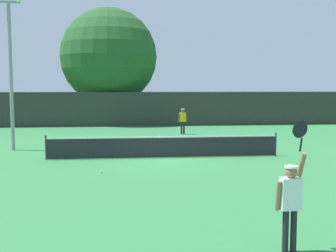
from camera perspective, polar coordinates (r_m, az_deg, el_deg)
ground_plane at (r=18.74m, az=-0.53°, el=-4.34°), size 120.00×120.00×0.00m
tennis_net at (r=18.66m, az=-0.54°, el=-2.79°), size 10.37×0.08×1.07m
perimeter_fence at (r=33.84m, az=-3.02°, el=2.32°), size 36.80×0.12×2.76m
player_serving at (r=8.37m, az=16.39°, el=-9.00°), size 0.67×0.40×2.52m
player_receiving at (r=27.93m, az=2.03°, el=1.01°), size 0.57×0.25×1.70m
tennis_ball at (r=15.70m, az=-9.10°, el=-6.18°), size 0.07×0.07×0.07m
light_pole at (r=22.18m, az=-20.68°, el=8.03°), size 1.18×0.28×7.54m
large_tree at (r=37.26m, az=-8.08°, el=9.35°), size 8.38×8.38×9.99m
parked_car_near at (r=41.72m, az=-14.78°, el=1.89°), size 2.48×4.43×1.69m
parked_car_mid at (r=42.83m, az=-0.75°, el=2.15°), size 1.96×4.23×1.69m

